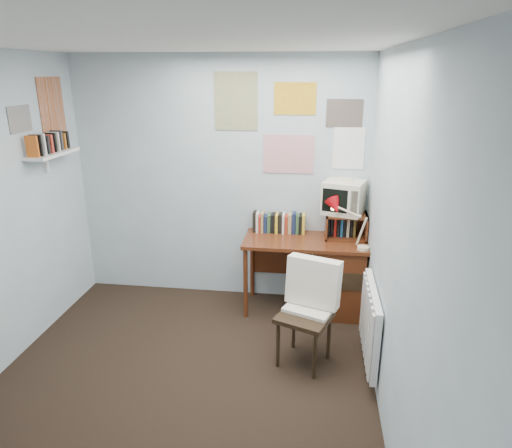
{
  "coord_description": "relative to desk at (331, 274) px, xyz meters",
  "views": [
    {
      "loc": [
        0.97,
        -2.74,
        2.34
      ],
      "look_at": [
        0.48,
        0.99,
        1.07
      ],
      "focal_mm": 32.0,
      "sensor_mm": 36.0,
      "label": 1
    }
  ],
  "objects": [
    {
      "name": "wall_shelf",
      "position": [
        -2.57,
        -0.38,
        1.21
      ],
      "size": [
        0.2,
        0.62,
        0.24
      ],
      "primitive_type": "cube",
      "color": "white",
      "rests_on": "left_wall"
    },
    {
      "name": "book_row",
      "position": [
        -0.51,
        0.18,
        0.46
      ],
      "size": [
        0.6,
        0.14,
        0.22
      ],
      "primitive_type": "cube",
      "color": "#572814",
      "rests_on": "desk"
    },
    {
      "name": "radiator",
      "position": [
        0.29,
        -0.93,
        0.01
      ],
      "size": [
        0.09,
        0.8,
        0.6
      ],
      "primitive_type": "cube",
      "color": "white",
      "rests_on": "right_wall"
    },
    {
      "name": "tv_riser",
      "position": [
        0.12,
        0.11,
        0.48
      ],
      "size": [
        0.4,
        0.3,
        0.25
      ],
      "primitive_type": "cube",
      "color": "#572814",
      "rests_on": "desk"
    },
    {
      "name": "back_wall",
      "position": [
        -1.17,
        0.27,
        0.84
      ],
      "size": [
        3.0,
        0.02,
        2.5
      ],
      "primitive_type": "cube",
      "color": "silver",
      "rests_on": "ground"
    },
    {
      "name": "desk",
      "position": [
        0.0,
        0.0,
        0.0
      ],
      "size": [
        1.2,
        0.55,
        0.76
      ],
      "color": "#572814",
      "rests_on": "ground"
    },
    {
      "name": "desk_chair",
      "position": [
        -0.24,
        -0.92,
        0.03
      ],
      "size": [
        0.56,
        0.55,
        0.86
      ],
      "primitive_type": "cube",
      "rotation": [
        0.0,
        0.0,
        -0.38
      ],
      "color": "black",
      "rests_on": "ground"
    },
    {
      "name": "desk_lamp",
      "position": [
        0.27,
        -0.2,
        0.56
      ],
      "size": [
        0.29,
        0.25,
        0.41
      ],
      "primitive_type": "cube",
      "rotation": [
        0.0,
        0.0,
        0.04
      ],
      "color": "#B80C12",
      "rests_on": "desk"
    },
    {
      "name": "ceiling",
      "position": [
        -1.17,
        -1.48,
        2.09
      ],
      "size": [
        3.0,
        3.5,
        0.02
      ],
      "primitive_type": "cube",
      "color": "white",
      "rests_on": "back_wall"
    },
    {
      "name": "posters_left",
      "position": [
        -2.67,
        -0.38,
        1.59
      ],
      "size": [
        0.01,
        0.7,
        0.6
      ],
      "primitive_type": "cube",
      "color": "white",
      "rests_on": "left_wall"
    },
    {
      "name": "ground",
      "position": [
        -1.17,
        -1.48,
        -0.41
      ],
      "size": [
        3.5,
        3.5,
        0.0
      ],
      "primitive_type": "plane",
      "color": "black",
      "rests_on": "ground"
    },
    {
      "name": "posters_back",
      "position": [
        -0.47,
        0.26,
        1.44
      ],
      "size": [
        1.2,
        0.01,
        0.9
      ],
      "primitive_type": "cube",
      "color": "white",
      "rests_on": "back_wall"
    },
    {
      "name": "right_wall",
      "position": [
        0.33,
        -1.48,
        0.84
      ],
      "size": [
        0.02,
        3.5,
        2.5
      ],
      "primitive_type": "cube",
      "color": "silver",
      "rests_on": "ground"
    },
    {
      "name": "crt_tv",
      "position": [
        0.08,
        0.13,
        0.78
      ],
      "size": [
        0.45,
        0.43,
        0.35
      ],
      "primitive_type": "cube",
      "rotation": [
        0.0,
        0.0,
        -0.3
      ],
      "color": "beige",
      "rests_on": "tv_riser"
    }
  ]
}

